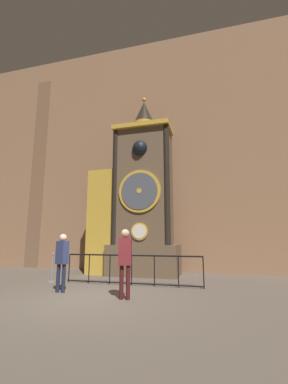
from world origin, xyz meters
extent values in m
plane|color=brown|center=(0.00, 0.00, 0.00)|extent=(28.00, 28.00, 0.00)
cube|color=#936B4C|center=(0.00, 6.16, 6.22)|extent=(24.00, 0.30, 12.45)
cube|color=brown|center=(-6.60, 6.05, 5.60)|extent=(0.90, 0.12, 11.20)
cube|color=brown|center=(0.21, 4.64, 0.64)|extent=(3.03, 1.61, 1.28)
cube|color=brown|center=(0.21, 4.64, 3.96)|extent=(2.43, 1.40, 5.36)
cube|color=gold|center=(0.21, 4.53, 6.54)|extent=(2.62, 1.54, 0.20)
cylinder|color=gold|center=(0.21, 3.91, 1.83)|extent=(0.72, 0.05, 0.72)
cylinder|color=silver|center=(0.21, 3.88, 1.83)|extent=(0.59, 0.03, 0.59)
cylinder|color=gold|center=(0.21, 3.91, 3.53)|extent=(1.85, 0.07, 1.85)
cylinder|color=#4C515B|center=(0.21, 3.86, 3.53)|extent=(1.59, 0.04, 1.59)
cylinder|color=gold|center=(0.21, 3.84, 3.53)|extent=(0.22, 0.03, 0.22)
cube|color=#3A2D21|center=(0.21, 4.43, 5.46)|extent=(0.87, 0.42, 0.87)
sphere|color=black|center=(0.21, 3.99, 5.46)|extent=(0.70, 0.70, 0.70)
cylinder|color=black|center=(-0.95, 4.02, 3.96)|extent=(0.26, 0.26, 5.36)
cylinder|color=black|center=(1.37, 4.02, 3.96)|extent=(0.26, 0.26, 5.36)
cylinder|color=gold|center=(0.21, 4.64, 6.79)|extent=(1.02, 1.02, 0.30)
cone|color=black|center=(0.21, 4.64, 7.49)|extent=(0.97, 0.97, 1.11)
sphere|color=gold|center=(0.21, 4.64, 8.17)|extent=(0.20, 0.20, 0.20)
cube|color=#4C3828|center=(-1.67, 4.69, 2.33)|extent=(1.23, 1.19, 4.65)
cube|color=gold|center=(-1.67, 4.08, 2.33)|extent=(1.29, 0.06, 4.65)
cylinder|color=black|center=(-1.95, 2.21, 0.50)|extent=(0.04, 0.04, 0.99)
cylinder|color=black|center=(-1.15, 2.21, 0.50)|extent=(0.04, 0.04, 0.99)
cylinder|color=black|center=(-0.36, 2.21, 0.50)|extent=(0.04, 0.04, 0.99)
cylinder|color=black|center=(0.43, 2.21, 0.50)|extent=(0.04, 0.04, 0.99)
cylinder|color=black|center=(1.23, 2.21, 0.50)|extent=(0.04, 0.04, 0.99)
cylinder|color=black|center=(2.02, 2.21, 0.50)|extent=(0.04, 0.04, 0.99)
cylinder|color=black|center=(2.81, 2.21, 0.50)|extent=(0.04, 0.04, 0.99)
cylinder|color=black|center=(0.43, 2.21, 0.97)|extent=(4.76, 0.05, 0.05)
cylinder|color=black|center=(0.43, 2.21, 0.06)|extent=(4.76, 0.04, 0.04)
cylinder|color=#1B213A|center=(-1.29, 0.54, 0.40)|extent=(0.11, 0.11, 0.80)
cylinder|color=#1B213A|center=(-1.11, 0.54, 0.40)|extent=(0.11, 0.11, 0.80)
cube|color=navy|center=(-1.20, 0.54, 1.13)|extent=(0.39, 0.31, 0.67)
sphere|color=beige|center=(-1.20, 0.54, 1.56)|extent=(0.22, 0.22, 0.22)
cylinder|color=#461518|center=(0.81, 0.19, 0.42)|extent=(0.11, 0.11, 0.85)
cylinder|color=#461518|center=(0.99, 0.19, 0.42)|extent=(0.11, 0.11, 0.85)
cube|color=maroon|center=(0.90, 0.19, 1.21)|extent=(0.38, 0.29, 0.72)
sphere|color=tan|center=(0.90, 0.19, 1.67)|extent=(0.23, 0.23, 0.23)
cylinder|color=gray|center=(-2.52, 2.01, 0.02)|extent=(0.28, 0.28, 0.04)
cylinder|color=gray|center=(-2.52, 2.01, 0.47)|extent=(0.06, 0.06, 0.95)
sphere|color=gray|center=(-2.52, 2.01, 0.98)|extent=(0.09, 0.09, 0.09)
camera|label=1|loc=(3.21, -6.37, 1.52)|focal=24.00mm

